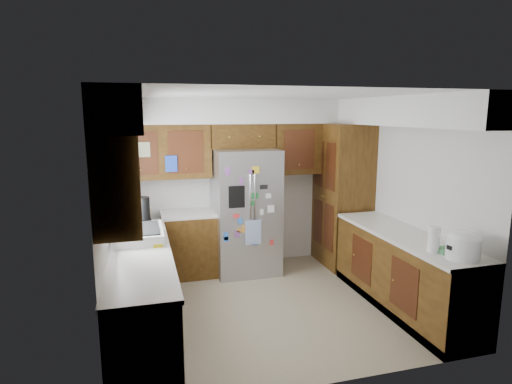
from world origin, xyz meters
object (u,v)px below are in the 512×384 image
(fridge, at_px, (246,212))
(paper_towel, at_px, (434,239))
(rice_cooker, at_px, (463,244))
(pantry, at_px, (342,195))

(fridge, xyz_separation_m, paper_towel, (1.37, -2.33, 0.15))
(fridge, bearing_deg, rice_cooker, -59.87)
(rice_cooker, distance_m, paper_towel, 0.29)
(fridge, distance_m, rice_cooker, 2.99)
(pantry, height_order, fridge, pantry)
(fridge, height_order, rice_cooker, fridge)
(pantry, xyz_separation_m, paper_towel, (-0.13, -2.27, -0.02))
(fridge, height_order, paper_towel, fridge)
(pantry, height_order, paper_towel, pantry)
(rice_cooker, height_order, paper_towel, rice_cooker)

